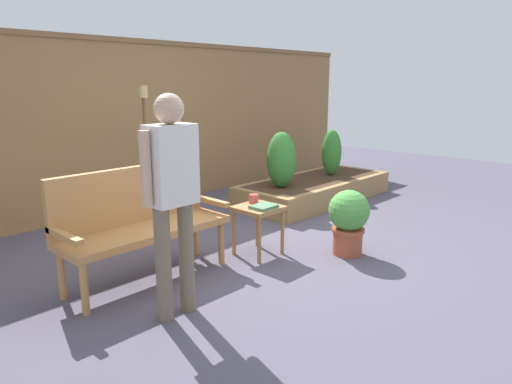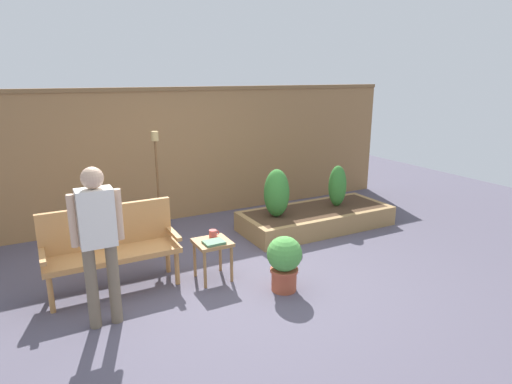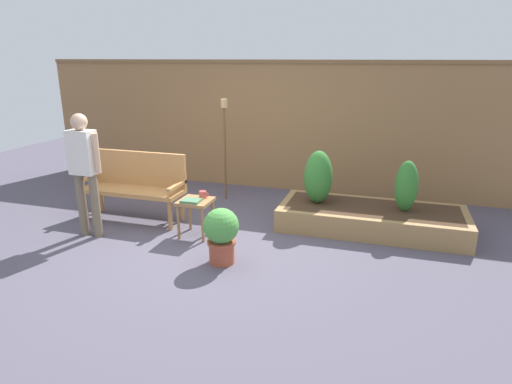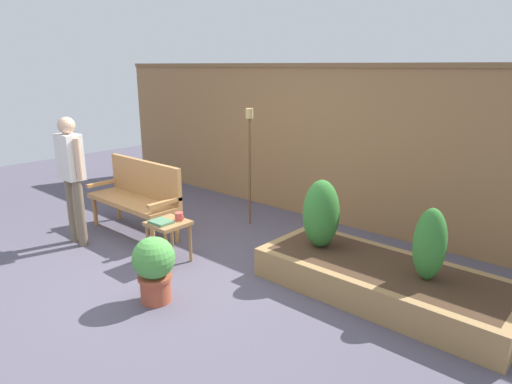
{
  "view_description": "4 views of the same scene",
  "coord_description": "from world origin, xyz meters",
  "px_view_note": "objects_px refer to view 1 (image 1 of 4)",
  "views": [
    {
      "loc": [
        -3.46,
        -2.72,
        1.63
      ],
      "look_at": [
        -0.1,
        0.42,
        0.55
      ],
      "focal_mm": 32.91,
      "sensor_mm": 36.0,
      "label": 1
    },
    {
      "loc": [
        -2.06,
        -4.16,
        2.34
      ],
      "look_at": [
        0.61,
        0.85,
        0.8
      ],
      "focal_mm": 30.27,
      "sensor_mm": 36.0,
      "label": 2
    },
    {
      "loc": [
        1.97,
        -4.55,
        2.2
      ],
      "look_at": [
        0.44,
        0.37,
        0.61
      ],
      "focal_mm": 30.69,
      "sensor_mm": 36.0,
      "label": 3
    },
    {
      "loc": [
        3.49,
        -2.62,
        2.13
      ],
      "look_at": [
        0.39,
        0.87,
        0.81
      ],
      "focal_mm": 31.43,
      "sensor_mm": 36.0,
      "label": 4
    }
  ],
  "objects_px": {
    "cup_on_table": "(254,199)",
    "person_by_bench": "(172,188)",
    "garden_bench": "(140,216)",
    "tiki_torch": "(145,131)",
    "shrub_far_corner": "(332,153)",
    "book_on_table": "(264,207)",
    "side_table": "(258,215)",
    "shrub_near_bench": "(281,160)",
    "potted_boxwood": "(349,218)"
  },
  "relations": [
    {
      "from": "book_on_table",
      "to": "person_by_bench",
      "type": "bearing_deg",
      "value": -167.26
    },
    {
      "from": "side_table",
      "to": "shrub_near_bench",
      "type": "distance_m",
      "value": 1.68
    },
    {
      "from": "garden_bench",
      "to": "shrub_near_bench",
      "type": "xyz_separation_m",
      "value": [
        2.47,
        0.54,
        0.11
      ]
    },
    {
      "from": "potted_boxwood",
      "to": "tiki_torch",
      "type": "relative_size",
      "value": 0.4
    },
    {
      "from": "shrub_far_corner",
      "to": "shrub_near_bench",
      "type": "bearing_deg",
      "value": 180.0
    },
    {
      "from": "cup_on_table",
      "to": "shrub_near_bench",
      "type": "relative_size",
      "value": 0.18
    },
    {
      "from": "cup_on_table",
      "to": "shrub_near_bench",
      "type": "bearing_deg",
      "value": 30.22
    },
    {
      "from": "garden_bench",
      "to": "potted_boxwood",
      "type": "height_order",
      "value": "garden_bench"
    },
    {
      "from": "tiki_torch",
      "to": "person_by_bench",
      "type": "relative_size",
      "value": 1.02
    },
    {
      "from": "shrub_far_corner",
      "to": "person_by_bench",
      "type": "relative_size",
      "value": 0.42
    },
    {
      "from": "side_table",
      "to": "book_on_table",
      "type": "distance_m",
      "value": 0.13
    },
    {
      "from": "book_on_table",
      "to": "tiki_torch",
      "type": "xyz_separation_m",
      "value": [
        -0.17,
        1.62,
        0.6
      ]
    },
    {
      "from": "garden_bench",
      "to": "person_by_bench",
      "type": "bearing_deg",
      "value": -105.74
    },
    {
      "from": "tiki_torch",
      "to": "person_by_bench",
      "type": "xyz_separation_m",
      "value": [
        -1.1,
        -1.94,
        -0.17
      ]
    },
    {
      "from": "book_on_table",
      "to": "person_by_bench",
      "type": "height_order",
      "value": "person_by_bench"
    },
    {
      "from": "shrub_far_corner",
      "to": "side_table",
      "type": "bearing_deg",
      "value": -160.52
    },
    {
      "from": "book_on_table",
      "to": "potted_boxwood",
      "type": "distance_m",
      "value": 0.83
    },
    {
      "from": "tiki_torch",
      "to": "person_by_bench",
      "type": "bearing_deg",
      "value": -119.49
    },
    {
      "from": "potted_boxwood",
      "to": "shrub_far_corner",
      "type": "relative_size",
      "value": 0.96
    },
    {
      "from": "cup_on_table",
      "to": "shrub_far_corner",
      "type": "distance_m",
      "value": 2.59
    },
    {
      "from": "cup_on_table",
      "to": "book_on_table",
      "type": "bearing_deg",
      "value": -110.21
    },
    {
      "from": "side_table",
      "to": "cup_on_table",
      "type": "xyz_separation_m",
      "value": [
        0.06,
        0.11,
        0.13
      ]
    },
    {
      "from": "shrub_far_corner",
      "to": "tiki_torch",
      "type": "height_order",
      "value": "tiki_torch"
    },
    {
      "from": "side_table",
      "to": "tiki_torch",
      "type": "relative_size",
      "value": 0.3
    },
    {
      "from": "garden_bench",
      "to": "cup_on_table",
      "type": "height_order",
      "value": "garden_bench"
    },
    {
      "from": "shrub_far_corner",
      "to": "person_by_bench",
      "type": "height_order",
      "value": "person_by_bench"
    },
    {
      "from": "shrub_far_corner",
      "to": "cup_on_table",
      "type": "bearing_deg",
      "value": -162.45
    },
    {
      "from": "potted_boxwood",
      "to": "tiki_torch",
      "type": "bearing_deg",
      "value": 109.96
    },
    {
      "from": "garden_bench",
      "to": "shrub_far_corner",
      "type": "bearing_deg",
      "value": 8.54
    },
    {
      "from": "person_by_bench",
      "to": "garden_bench",
      "type": "bearing_deg",
      "value": 74.26
    },
    {
      "from": "garden_bench",
      "to": "tiki_torch",
      "type": "xyz_separation_m",
      "value": [
        0.88,
        1.19,
        0.55
      ]
    },
    {
      "from": "garden_bench",
      "to": "book_on_table",
      "type": "relative_size",
      "value": 6.2
    },
    {
      "from": "shrub_near_bench",
      "to": "side_table",
      "type": "bearing_deg",
      "value": -147.41
    },
    {
      "from": "side_table",
      "to": "shrub_near_bench",
      "type": "relative_size",
      "value": 0.67
    },
    {
      "from": "garden_bench",
      "to": "person_by_bench",
      "type": "relative_size",
      "value": 0.92
    },
    {
      "from": "garden_bench",
      "to": "side_table",
      "type": "bearing_deg",
      "value": -18.15
    },
    {
      "from": "potted_boxwood",
      "to": "person_by_bench",
      "type": "relative_size",
      "value": 0.41
    },
    {
      "from": "shrub_near_bench",
      "to": "shrub_far_corner",
      "type": "relative_size",
      "value": 1.09
    },
    {
      "from": "potted_boxwood",
      "to": "person_by_bench",
      "type": "distance_m",
      "value": 1.98
    },
    {
      "from": "garden_bench",
      "to": "cup_on_table",
      "type": "bearing_deg",
      "value": -11.96
    },
    {
      "from": "potted_boxwood",
      "to": "garden_bench",
      "type": "bearing_deg",
      "value": 149.65
    },
    {
      "from": "book_on_table",
      "to": "tiki_torch",
      "type": "height_order",
      "value": "tiki_torch"
    },
    {
      "from": "cup_on_table",
      "to": "book_on_table",
      "type": "height_order",
      "value": "cup_on_table"
    },
    {
      "from": "shrub_far_corner",
      "to": "person_by_bench",
      "type": "distance_m",
      "value": 4.03
    },
    {
      "from": "shrub_near_bench",
      "to": "tiki_torch",
      "type": "relative_size",
      "value": 0.45
    },
    {
      "from": "side_table",
      "to": "book_on_table",
      "type": "height_order",
      "value": "book_on_table"
    },
    {
      "from": "cup_on_table",
      "to": "shrub_far_corner",
      "type": "xyz_separation_m",
      "value": [
        2.47,
        0.78,
        0.11
      ]
    },
    {
      "from": "potted_boxwood",
      "to": "shrub_near_bench",
      "type": "bearing_deg",
      "value": 62.22
    },
    {
      "from": "cup_on_table",
      "to": "person_by_bench",
      "type": "height_order",
      "value": "person_by_bench"
    },
    {
      "from": "garden_bench",
      "to": "tiki_torch",
      "type": "height_order",
      "value": "tiki_torch"
    }
  ]
}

